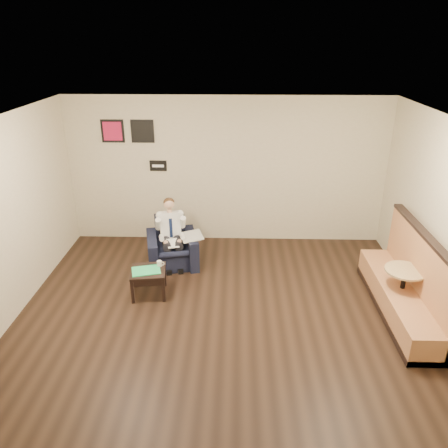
{
  "coord_description": "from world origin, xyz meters",
  "views": [
    {
      "loc": [
        0.18,
        -4.96,
        3.79
      ],
      "look_at": [
        -0.0,
        1.2,
        1.09
      ],
      "focal_mm": 35.0,
      "sensor_mm": 36.0,
      "label": 1
    }
  ],
  "objects_px": {
    "smartphone": "(152,265)",
    "cafe_table": "(402,291)",
    "side_table": "(149,282)",
    "green_folder": "(146,271)",
    "banquette": "(404,275)",
    "armchair": "(172,243)",
    "coffee_mug": "(159,264)",
    "seated_man": "(172,238)"
  },
  "relations": [
    {
      "from": "side_table",
      "to": "smartphone",
      "type": "bearing_deg",
      "value": 79.7
    },
    {
      "from": "side_table",
      "to": "smartphone",
      "type": "xyz_separation_m",
      "value": [
        0.03,
        0.16,
        0.22
      ]
    },
    {
      "from": "coffee_mug",
      "to": "cafe_table",
      "type": "xyz_separation_m",
      "value": [
        3.62,
        -0.51,
        -0.12
      ]
    },
    {
      "from": "armchair",
      "to": "side_table",
      "type": "distance_m",
      "value": 1.04
    },
    {
      "from": "coffee_mug",
      "to": "cafe_table",
      "type": "height_order",
      "value": "cafe_table"
    },
    {
      "from": "smartphone",
      "to": "cafe_table",
      "type": "distance_m",
      "value": 3.78
    },
    {
      "from": "green_folder",
      "to": "banquette",
      "type": "xyz_separation_m",
      "value": [
        3.79,
        -0.35,
        0.18
      ]
    },
    {
      "from": "smartphone",
      "to": "green_folder",
      "type": "bearing_deg",
      "value": -103.96
    },
    {
      "from": "coffee_mug",
      "to": "cafe_table",
      "type": "distance_m",
      "value": 3.65
    },
    {
      "from": "side_table",
      "to": "smartphone",
      "type": "relative_size",
      "value": 3.93
    },
    {
      "from": "seated_man",
      "to": "side_table",
      "type": "relative_size",
      "value": 2.15
    },
    {
      "from": "seated_man",
      "to": "side_table",
      "type": "distance_m",
      "value": 0.99
    },
    {
      "from": "coffee_mug",
      "to": "smartphone",
      "type": "relative_size",
      "value": 0.68
    },
    {
      "from": "seated_man",
      "to": "green_folder",
      "type": "relative_size",
      "value": 2.62
    },
    {
      "from": "side_table",
      "to": "cafe_table",
      "type": "height_order",
      "value": "cafe_table"
    },
    {
      "from": "green_folder",
      "to": "coffee_mug",
      "type": "distance_m",
      "value": 0.24
    },
    {
      "from": "armchair",
      "to": "seated_man",
      "type": "distance_m",
      "value": 0.19
    },
    {
      "from": "side_table",
      "to": "coffee_mug",
      "type": "bearing_deg",
      "value": 40.74
    },
    {
      "from": "seated_man",
      "to": "side_table",
      "type": "height_order",
      "value": "seated_man"
    },
    {
      "from": "armchair",
      "to": "coffee_mug",
      "type": "height_order",
      "value": "armchair"
    },
    {
      "from": "smartphone",
      "to": "cafe_table",
      "type": "xyz_separation_m",
      "value": [
        3.74,
        -0.54,
        -0.08
      ]
    },
    {
      "from": "smartphone",
      "to": "banquette",
      "type": "height_order",
      "value": "banquette"
    },
    {
      "from": "green_folder",
      "to": "smartphone",
      "type": "height_order",
      "value": "green_folder"
    },
    {
      "from": "seated_man",
      "to": "side_table",
      "type": "xyz_separation_m",
      "value": [
        -0.26,
        -0.89,
        -0.35
      ]
    },
    {
      "from": "coffee_mug",
      "to": "cafe_table",
      "type": "relative_size",
      "value": 0.13
    },
    {
      "from": "seated_man",
      "to": "banquette",
      "type": "height_order",
      "value": "banquette"
    },
    {
      "from": "armchair",
      "to": "coffee_mug",
      "type": "distance_m",
      "value": 0.86
    },
    {
      "from": "banquette",
      "to": "cafe_table",
      "type": "relative_size",
      "value": 3.37
    },
    {
      "from": "coffee_mug",
      "to": "banquette",
      "type": "bearing_deg",
      "value": -7.93
    },
    {
      "from": "seated_man",
      "to": "banquette",
      "type": "relative_size",
      "value": 0.47
    },
    {
      "from": "seated_man",
      "to": "cafe_table",
      "type": "relative_size",
      "value": 1.58
    },
    {
      "from": "banquette",
      "to": "cafe_table",
      "type": "xyz_separation_m",
      "value": [
        0.01,
        -0.01,
        -0.26
      ]
    },
    {
      "from": "green_folder",
      "to": "smartphone",
      "type": "xyz_separation_m",
      "value": [
        0.05,
        0.18,
        -0.0
      ]
    },
    {
      "from": "side_table",
      "to": "armchair",
      "type": "bearing_deg",
      "value": 76.83
    },
    {
      "from": "coffee_mug",
      "to": "cafe_table",
      "type": "bearing_deg",
      "value": -8.1
    },
    {
      "from": "coffee_mug",
      "to": "banquette",
      "type": "distance_m",
      "value": 3.64
    },
    {
      "from": "banquette",
      "to": "coffee_mug",
      "type": "bearing_deg",
      "value": 172.07
    },
    {
      "from": "armchair",
      "to": "cafe_table",
      "type": "height_order",
      "value": "armchair"
    },
    {
      "from": "seated_man",
      "to": "coffee_mug",
      "type": "xyz_separation_m",
      "value": [
        -0.1,
        -0.75,
        -0.09
      ]
    },
    {
      "from": "smartphone",
      "to": "banquette",
      "type": "relative_size",
      "value": 0.06
    },
    {
      "from": "smartphone",
      "to": "seated_man",
      "type": "bearing_deg",
      "value": 75.65
    },
    {
      "from": "side_table",
      "to": "smartphone",
      "type": "distance_m",
      "value": 0.27
    }
  ]
}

